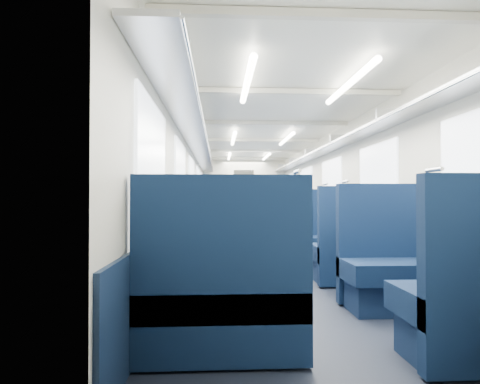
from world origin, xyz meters
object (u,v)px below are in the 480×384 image
Objects in this scene: seat_0 at (222,301)px; seat_10 at (220,230)px; seat_9 at (314,236)px; seat_19 at (271,219)px; seat_2 at (221,274)px; seat_23 at (261,215)px; seat_12 at (220,226)px; seat_14 at (220,224)px; seat_17 at (276,221)px; seat_4 at (221,255)px; seat_13 at (291,226)px; seat_16 at (220,221)px; bulkhead at (244,192)px; seat_26 at (219,213)px; seat_11 at (300,230)px; seat_25 at (258,214)px; seat_8 at (220,236)px; seat_18 at (220,219)px; seat_7 at (330,242)px; seat_24 at (219,214)px; seat_20 at (219,216)px; seat_27 at (255,213)px; seat_3 at (399,269)px; end_door at (236,199)px; seat_21 at (264,216)px; seat_22 at (219,215)px; seat_5 at (360,254)px; seat_15 at (283,223)px; seat_6 at (220,242)px.

seat_0 is 5.69m from seat_10.
seat_9 is 5.87m from seat_19.
seat_0 and seat_2 have the same top height.
seat_10 and seat_23 have the same top height.
seat_14 is at bearing 90.00° from seat_12.
seat_17 is (1.66, 9.19, 0.00)m from seat_0.
seat_13 is at bearing 70.32° from seat_4.
seat_16 is at bearing 90.00° from seat_0.
bulkhead is 3.40m from seat_14.
seat_4 is 1.00× the size of seat_26.
seat_4 and seat_9 have the same top height.
seat_11 is 1.00× the size of seat_12.
seat_16 is at bearing 114.87° from seat_11.
seat_25 is at bearing 83.05° from seat_2.
seat_2 is 8.27m from seat_16.
seat_23 is at bearing 79.50° from seat_8.
seat_18 and seat_19 have the same top height.
seat_7 is at bearing -90.00° from seat_23.
seat_13 is at bearing -79.26° from bulkhead.
seat_13 is at bearing -78.12° from seat_24.
seat_0 is 4.74m from seat_9.
seat_7 is 1.00× the size of seat_25.
seat_27 is (1.66, 3.41, 0.00)m from seat_20.
seat_8 and seat_12 have the same top height.
seat_9 is 1.00× the size of seat_12.
bulkhead is at bearing 94.74° from seat_3.
bulkhead is 2.33× the size of seat_10.
end_door is at bearing 102.68° from seat_23.
seat_14 is at bearing 115.51° from seat_9.
end_door reaches higher than seat_10.
seat_24 is at bearing 124.59° from seat_21.
seat_9 is at bearing 64.63° from seat_2.
seat_3 is 13.63m from seat_24.
seat_3 is 12.47m from seat_22.
seat_12 is 7.84m from seat_25.
seat_21 is at bearing 90.00° from seat_7.
seat_20 is at bearing -127.22° from seat_25.
end_door is at bearing 71.60° from seat_24.
seat_10 is at bearing 115.01° from seat_5.
seat_13 is at bearing -90.00° from seat_15.
seat_3 is at bearing -90.00° from seat_19.
seat_6 and seat_17 have the same top height.
seat_15 is 1.00× the size of seat_17.
seat_18 is at bearing -106.66° from seat_27.
seat_20 is at bearing 123.12° from bulkhead.
seat_13 is (0.83, -10.38, -0.63)m from end_door.
seat_20 is (-0.83, 1.27, -0.86)m from bulkhead.
seat_7 is at bearing -82.36° from seat_26.
seat_18 is at bearing 90.00° from seat_8.
seat_19 is (1.66, 2.39, 0.00)m from seat_14.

